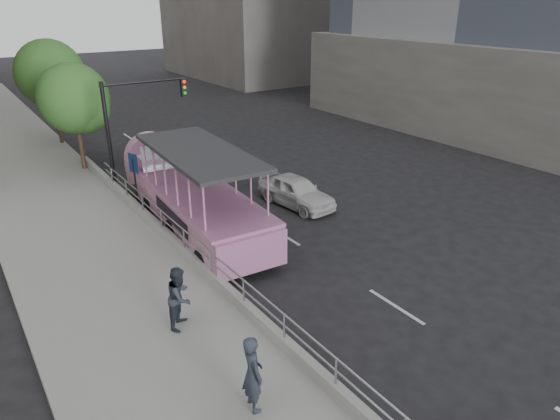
# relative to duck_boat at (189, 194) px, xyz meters

# --- Properties ---
(ground) EXTENTS (160.00, 160.00, 0.00)m
(ground) POSITION_rel_duck_boat_xyz_m (1.54, -7.01, -1.30)
(ground) COLOR black
(sidewalk) EXTENTS (5.50, 80.00, 0.30)m
(sidewalk) POSITION_rel_duck_boat_xyz_m (-4.21, 2.99, -1.15)
(sidewalk) COLOR gray
(sidewalk) RESTS_ON ground
(kerb_wall) EXTENTS (0.24, 30.00, 0.36)m
(kerb_wall) POSITION_rel_duck_boat_xyz_m (-1.58, -5.01, -0.82)
(kerb_wall) COLOR #B0B1AB
(kerb_wall) RESTS_ON sidewalk
(guardrail) EXTENTS (0.07, 22.00, 0.71)m
(guardrail) POSITION_rel_duck_boat_xyz_m (-1.58, -5.01, -0.16)
(guardrail) COLOR #A8A7AC
(guardrail) RESTS_ON kerb_wall
(duck_boat) EXTENTS (3.18, 10.72, 3.51)m
(duck_boat) POSITION_rel_duck_boat_xyz_m (0.00, 0.00, 0.00)
(duck_boat) COLOR black
(duck_boat) RESTS_ON ground
(car) EXTENTS (2.01, 4.13, 1.36)m
(car) POSITION_rel_duck_boat_xyz_m (4.75, -0.85, -0.62)
(car) COLOR silver
(car) RESTS_ON ground
(pedestrian_near) EXTENTS (0.54, 0.73, 1.85)m
(pedestrian_near) POSITION_rel_duck_boat_xyz_m (-3.27, -10.24, -0.08)
(pedestrian_near) COLOR #282F3B
(pedestrian_near) RESTS_ON sidewalk
(pedestrian_mid) EXTENTS (1.09, 1.09, 1.78)m
(pedestrian_mid) POSITION_rel_duck_boat_xyz_m (-3.31, -6.57, -0.11)
(pedestrian_mid) COLOR #282F3B
(pedestrian_mid) RESTS_ON sidewalk
(parking_sign) EXTENTS (0.20, 0.56, 2.60)m
(parking_sign) POSITION_rel_duck_boat_xyz_m (-1.28, 2.55, 0.34)
(parking_sign) COLOR black
(parking_sign) RESTS_ON ground
(traffic_signal) EXTENTS (4.20, 0.32, 5.20)m
(traffic_signal) POSITION_rel_duck_boat_xyz_m (-0.16, 5.49, 2.19)
(traffic_signal) COLOR black
(traffic_signal) RESTS_ON ground
(street_tree_near) EXTENTS (3.52, 3.52, 5.72)m
(street_tree_near) POSITION_rel_duck_boat_xyz_m (-1.76, 8.92, 2.52)
(street_tree_near) COLOR #39241A
(street_tree_near) RESTS_ON ground
(street_tree_far) EXTENTS (3.97, 3.97, 6.45)m
(street_tree_far) POSITION_rel_duck_boat_xyz_m (-1.56, 14.92, 3.00)
(street_tree_far) COLOR #39241A
(street_tree_far) RESTS_ON ground
(tower_podium) EXTENTS (26.00, 26.00, 6.00)m
(tower_podium) POSITION_rel_duck_boat_xyz_m (31.54, 2.99, 1.70)
(tower_podium) COLOR gray
(tower_podium) RESTS_ON ground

